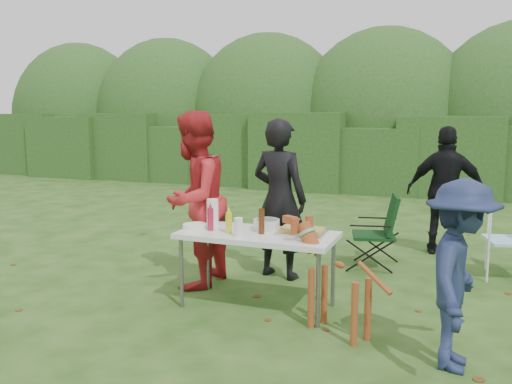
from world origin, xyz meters
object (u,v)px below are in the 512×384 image
(dog, at_px, (339,282))
(beer_bottle, at_px, (261,221))
(ketchup_bottle, at_px, (210,219))
(paper_towel_roll, at_px, (213,212))
(person_red_jacket, at_px, (194,200))
(lawn_chair, at_px, (512,237))
(person_black_puffy, at_px, (446,191))
(camping_chair, at_px, (374,231))
(folding_table, at_px, (257,238))
(mustard_bottle, at_px, (229,223))
(person_cook, at_px, (279,199))
(child, at_px, (460,275))

(dog, xyz_separation_m, beer_bottle, (-0.83, 0.32, 0.40))
(ketchup_bottle, distance_m, paper_towel_roll, 0.30)
(person_red_jacket, height_order, paper_towel_roll, person_red_jacket)
(person_red_jacket, xyz_separation_m, lawn_chair, (3.23, 1.53, -0.47))
(person_black_puffy, xyz_separation_m, camping_chair, (-0.77, -0.98, -0.40))
(person_red_jacket, bearing_deg, folding_table, 66.99)
(mustard_bottle, xyz_separation_m, paper_towel_roll, (-0.32, 0.31, 0.03))
(person_cook, xyz_separation_m, child, (1.95, -1.62, -0.20))
(folding_table, distance_m, mustard_bottle, 0.31)
(folding_table, bearing_deg, ketchup_bottle, -170.43)
(person_cook, height_order, ketchup_bottle, person_cook)
(beer_bottle, relative_size, paper_towel_roll, 0.92)
(person_black_puffy, relative_size, paper_towel_roll, 6.52)
(lawn_chair, xyz_separation_m, mustard_bottle, (-2.60, -2.00, 0.36))
(person_red_jacket, relative_size, person_black_puffy, 1.12)
(folding_table, xyz_separation_m, person_black_puffy, (1.60, 2.74, 0.16))
(camping_chair, distance_m, lawn_chair, 1.53)
(dog, height_order, paper_towel_roll, paper_towel_roll)
(person_cook, relative_size, camping_chair, 2.01)
(person_cook, relative_size, ketchup_bottle, 8.24)
(person_red_jacket, bearing_deg, person_cook, 129.51)
(paper_towel_roll, bearing_deg, person_cook, 60.60)
(folding_table, distance_m, ketchup_bottle, 0.49)
(child, xyz_separation_m, camping_chair, (-1.01, 2.38, -0.26))
(dog, bearing_deg, paper_towel_roll, 8.00)
(folding_table, xyz_separation_m, ketchup_bottle, (-0.46, -0.08, 0.16))
(folding_table, bearing_deg, lawn_chair, 38.93)
(folding_table, xyz_separation_m, lawn_chair, (2.35, 1.90, -0.21))
(person_cook, xyz_separation_m, camping_chair, (0.95, 0.76, -0.46))
(person_red_jacket, relative_size, beer_bottle, 7.90)
(folding_table, xyz_separation_m, person_cook, (-0.12, 1.00, 0.22))
(person_red_jacket, height_order, ketchup_bottle, person_red_jacket)
(dog, relative_size, camping_chair, 1.08)
(folding_table, height_order, mustard_bottle, mustard_bottle)
(folding_table, distance_m, camping_chair, 1.96)
(mustard_bottle, bearing_deg, beer_bottle, 14.32)
(ketchup_bottle, bearing_deg, lawn_chair, 35.11)
(person_red_jacket, bearing_deg, ketchup_bottle, 42.92)
(camping_chair, bearing_deg, ketchup_bottle, 41.57)
(folding_table, xyz_separation_m, dog, (0.88, -0.34, -0.22))
(child, relative_size, dog, 1.46)
(person_black_puffy, relative_size, mustard_bottle, 8.48)
(folding_table, height_order, lawn_chair, lawn_chair)
(folding_table, xyz_separation_m, beer_bottle, (0.05, -0.03, 0.17))
(lawn_chair, bearing_deg, mustard_bottle, 22.89)
(beer_bottle, bearing_deg, person_cook, 99.70)
(person_black_puffy, height_order, child, person_black_puffy)
(folding_table, distance_m, child, 1.93)
(ketchup_bottle, distance_m, beer_bottle, 0.51)
(person_black_puffy, distance_m, ketchup_bottle, 3.49)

